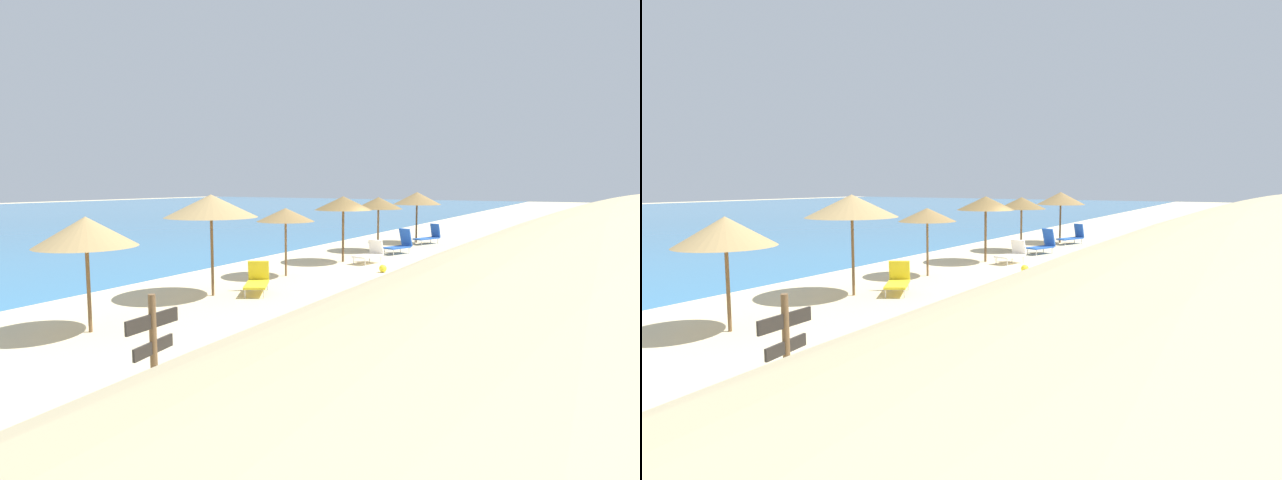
# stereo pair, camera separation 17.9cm
# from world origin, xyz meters

# --- Properties ---
(ground_plane) EXTENTS (160.00, 160.00, 0.00)m
(ground_plane) POSITION_xyz_m (0.00, 0.00, 0.00)
(ground_plane) COLOR beige
(beach_umbrella_0) EXTENTS (2.13, 2.13, 2.51)m
(beach_umbrella_0) POSITION_xyz_m (-10.53, 2.28, 2.18)
(beach_umbrella_0) COLOR brown
(beach_umbrella_0) RESTS_ON ground_plane
(beach_umbrella_1) EXTENTS (2.63, 2.63, 2.89)m
(beach_umbrella_1) POSITION_xyz_m (-6.41, 2.45, 2.57)
(beach_umbrella_1) COLOR brown
(beach_umbrella_1) RESTS_ON ground_plane
(beach_umbrella_2) EXTENTS (2.00, 2.00, 2.36)m
(beach_umbrella_2) POSITION_xyz_m (-2.73, 2.38, 2.12)
(beach_umbrella_2) COLOR brown
(beach_umbrella_2) RESTS_ON ground_plane
(beach_umbrella_3) EXTENTS (2.34, 2.34, 2.68)m
(beach_umbrella_3) POSITION_xyz_m (1.16, 2.15, 2.40)
(beach_umbrella_3) COLOR brown
(beach_umbrella_3) RESTS_ON ground_plane
(beach_umbrella_4) EXTENTS (2.30, 2.30, 2.56)m
(beach_umbrella_4) POSITION_xyz_m (5.15, 2.32, 2.27)
(beach_umbrella_4) COLOR brown
(beach_umbrella_4) RESTS_ON ground_plane
(beach_umbrella_5) EXTENTS (2.58, 2.58, 2.74)m
(beach_umbrella_5) POSITION_xyz_m (9.29, 1.86, 2.40)
(beach_umbrella_5) COLOR brown
(beach_umbrella_5) RESTS_ON ground_plane
(lounge_chair_0) EXTENTS (1.74, 1.12, 1.05)m
(lounge_chair_0) POSITION_xyz_m (9.09, 1.08, 0.40)
(lounge_chair_0) COLOR blue
(lounge_chair_0) RESTS_ON ground_plane
(lounge_chair_1) EXTENTS (1.51, 1.03, 1.14)m
(lounge_chair_1) POSITION_xyz_m (4.67, 1.01, 0.45)
(lounge_chair_1) COLOR blue
(lounge_chair_1) RESTS_ON ground_plane
(lounge_chair_2) EXTENTS (1.39, 0.94, 0.93)m
(lounge_chair_2) POSITION_xyz_m (1.35, 1.03, 0.40)
(lounge_chair_2) COLOR white
(lounge_chair_2) RESTS_ON ground_plane
(lounge_chair_3) EXTENTS (1.40, 1.17, 0.90)m
(lounge_chair_3) POSITION_xyz_m (-5.52, 1.54, 0.38)
(lounge_chair_3) COLOR yellow
(lounge_chair_3) RESTS_ON ground_plane
(wooden_signpost) EXTENTS (0.84, 0.15, 1.86)m
(wooden_signpost) POSITION_xyz_m (-13.18, -2.58, 1.10)
(wooden_signpost) COLOR brown
(wooden_signpost) RESTS_ON ground_plane
(beach_ball) EXTENTS (0.28, 0.28, 0.28)m
(beach_ball) POSITION_xyz_m (-0.39, -0.27, 0.14)
(beach_ball) COLOR yellow
(beach_ball) RESTS_ON ground_plane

